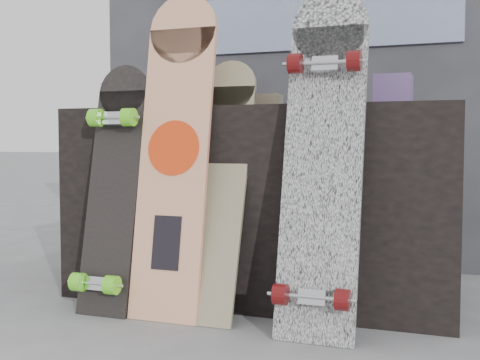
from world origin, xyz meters
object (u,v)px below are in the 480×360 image
at_px(longboard_celtic, 219,178).
at_px(longboard_cascadia, 323,152).
at_px(vendor_table, 261,203).
at_px(longboard_geisha, 175,144).
at_px(skateboard_dark, 112,184).

bearing_deg(longboard_celtic, longboard_cascadia, -11.48).
distance_m(vendor_table, longboard_geisha, 0.50).
bearing_deg(vendor_table, longboard_cascadia, -48.68).
height_order(longboard_celtic, longboard_cascadia, longboard_cascadia).
distance_m(vendor_table, longboard_cascadia, 0.57).
bearing_deg(vendor_table, skateboard_dark, -140.48).
distance_m(longboard_geisha, skateboard_dark, 0.30).
distance_m(longboard_geisha, longboard_celtic, 0.21).
bearing_deg(longboard_cascadia, longboard_celtic, 168.52).
bearing_deg(skateboard_dark, longboard_geisha, 8.83).
distance_m(longboard_celtic, skateboard_dark, 0.42).
xyz_separation_m(longboard_celtic, longboard_cascadia, (0.42, -0.08, 0.10)).
height_order(vendor_table, skateboard_dark, skateboard_dark).
height_order(longboard_geisha, skateboard_dark, longboard_geisha).
relative_size(longboard_celtic, longboard_cascadia, 0.82).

